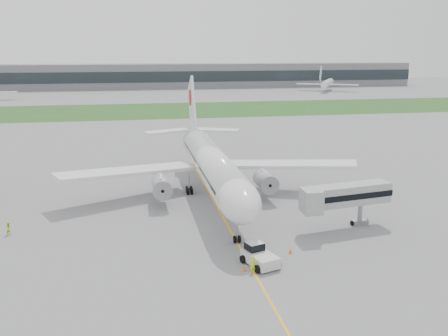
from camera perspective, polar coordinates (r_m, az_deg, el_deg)
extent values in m
plane|color=gray|center=(75.19, -0.91, -4.29)|extent=(600.00, 600.00, 0.00)
cube|color=#25521E|center=(192.31, -7.06, 6.58)|extent=(600.00, 50.00, 0.02)
cube|color=slate|center=(301.21, -8.52, 10.36)|extent=(320.00, 22.00, 14.00)
cube|color=#21282F|center=(290.24, -8.43, 10.25)|extent=(320.00, 0.60, 6.00)
cylinder|color=white|center=(77.51, -1.43, 0.54)|extent=(5.00, 38.00, 5.00)
ellipsoid|color=white|center=(59.00, 1.64, -3.65)|extent=(5.00, 11.00, 5.00)
cube|color=black|center=(57.80, 1.86, -3.09)|extent=(3.20, 1.54, 1.14)
cone|color=white|center=(98.71, -3.51, 3.82)|extent=(5.00, 10.53, 6.16)
cube|color=white|center=(78.78, -11.04, -0.39)|extent=(22.13, 13.52, 1.70)
cube|color=white|center=(82.69, 7.27, 0.41)|extent=(22.13, 13.52, 1.70)
cylinder|color=#A6A6AB|center=(74.89, -7.17, -2.08)|extent=(2.70, 5.20, 2.70)
cylinder|color=#A6A6AB|center=(77.44, 4.73, -1.49)|extent=(2.70, 5.20, 2.70)
cube|color=white|center=(99.46, -3.66, 6.86)|extent=(0.45, 10.90, 12.76)
cylinder|color=#BD0A0E|center=(100.23, -3.75, 8.06)|extent=(0.60, 3.20, 3.20)
cube|color=white|center=(100.62, -6.52, 4.18)|extent=(9.54, 6.34, 0.35)
cube|color=white|center=(101.81, -0.89, 4.37)|extent=(9.54, 6.34, 0.35)
cylinder|color=gray|center=(60.78, 1.51, -7.16)|extent=(0.24, 0.24, 3.10)
cylinder|color=black|center=(81.23, -3.99, -2.55)|extent=(1.40, 1.10, 1.10)
cylinder|color=black|center=(82.18, 0.45, -2.33)|extent=(1.40, 1.10, 1.10)
cube|color=silver|center=(55.18, 4.16, -10.28)|extent=(3.72, 4.93, 1.17)
cube|color=silver|center=(55.69, 3.51, -8.95)|extent=(2.16, 2.04, 0.97)
cube|color=black|center=(55.67, 3.51, -8.91)|extent=(2.22, 2.10, 0.83)
cylinder|color=black|center=(55.78, 2.17, -10.36)|extent=(0.60, 0.94, 0.88)
cylinder|color=black|center=(57.10, 4.45, -9.81)|extent=(0.60, 0.94, 0.88)
cylinder|color=black|center=(53.55, 3.84, -11.45)|extent=(0.60, 0.94, 0.88)
cylinder|color=black|center=(54.92, 6.18, -10.84)|extent=(0.60, 0.94, 0.88)
cube|color=#A9AAAC|center=(66.61, 13.81, -2.98)|extent=(12.48, 4.58, 2.62)
cube|color=black|center=(66.61, 13.81, -2.98)|extent=(12.66, 4.70, 0.79)
cube|color=#A9AAAC|center=(62.98, 9.95, -3.75)|extent=(2.27, 2.97, 2.97)
cylinder|color=gray|center=(69.24, 15.29, -4.93)|extent=(0.61, 0.61, 3.32)
cube|color=gray|center=(69.67, 15.22, -5.99)|extent=(2.27, 1.55, 0.61)
cylinder|color=black|center=(69.05, 14.44, -6.12)|extent=(0.36, 0.65, 0.61)
cylinder|color=black|center=(70.31, 15.98, -5.86)|extent=(0.36, 0.65, 0.61)
cone|color=#FF5E0D|center=(53.92, 2.32, -11.41)|extent=(0.43, 0.43, 0.59)
cone|color=#FF5E0D|center=(58.68, 7.59, -9.39)|extent=(0.42, 0.42, 0.58)
imported|color=#D1EF27|center=(53.44, 3.32, -10.91)|extent=(0.80, 0.68, 1.87)
imported|color=#C3FE2A|center=(68.98, -23.35, -6.37)|extent=(1.02, 1.04, 1.70)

